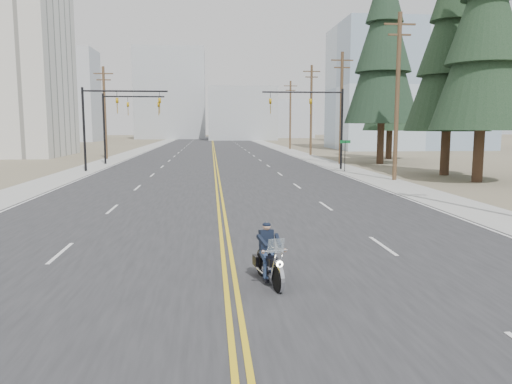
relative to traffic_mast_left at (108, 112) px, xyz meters
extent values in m
plane|color=#776D56|center=(8.98, -32.00, -4.94)|extent=(400.00, 400.00, 0.00)
cube|color=#303033|center=(8.98, 38.00, -4.93)|extent=(20.00, 200.00, 0.01)
cube|color=#A5A5A0|center=(-2.52, 38.00, -4.93)|extent=(3.00, 200.00, 0.01)
cube|color=#A5A5A0|center=(20.48, 38.00, -4.93)|extent=(3.00, 200.00, 0.01)
cylinder|color=black|center=(-2.02, 0.00, -1.44)|extent=(0.20, 0.20, 7.00)
cylinder|color=black|center=(1.48, 0.00, 1.76)|extent=(7.00, 0.14, 0.14)
imported|color=#BF8C0C|center=(0.78, 0.00, 1.11)|extent=(0.21, 0.26, 1.30)
imported|color=#BF8C0C|center=(4.28, 0.00, 1.11)|extent=(0.21, 0.26, 1.30)
cylinder|color=black|center=(19.98, 0.00, -1.44)|extent=(0.20, 0.20, 7.00)
cylinder|color=black|center=(16.48, 0.00, 1.76)|extent=(7.00, 0.14, 0.14)
imported|color=#BF8C0C|center=(17.18, 0.00, 1.11)|extent=(0.21, 0.26, 1.30)
imported|color=#BF8C0C|center=(13.68, 0.00, 1.11)|extent=(0.21, 0.26, 1.30)
cylinder|color=black|center=(-2.02, 8.00, -1.44)|extent=(0.20, 0.20, 7.00)
cylinder|color=black|center=(0.98, 8.00, 1.76)|extent=(6.00, 0.14, 0.14)
imported|color=#BF8C0C|center=(0.38, 8.00, 1.11)|extent=(0.21, 0.26, 1.30)
imported|color=#BF8C0C|center=(3.38, 8.00, 1.11)|extent=(0.21, 0.26, 1.30)
cylinder|color=black|center=(19.78, -2.00, -3.64)|extent=(0.06, 0.06, 2.60)
cube|color=#0C5926|center=(19.78, -2.00, -2.44)|extent=(0.90, 0.03, 0.25)
cylinder|color=brown|center=(21.48, -9.00, 0.81)|extent=(0.30, 0.30, 11.50)
cube|color=brown|center=(21.48, -9.00, 5.76)|extent=(2.20, 0.12, 0.12)
cube|color=brown|center=(21.48, -9.00, 5.06)|extent=(1.60, 0.12, 0.12)
cylinder|color=brown|center=(21.48, 6.00, 0.56)|extent=(0.30, 0.30, 11.00)
cube|color=brown|center=(21.48, 6.00, 5.26)|extent=(2.20, 0.12, 0.12)
cube|color=brown|center=(21.48, 6.00, 4.56)|extent=(1.60, 0.12, 0.12)
cylinder|color=brown|center=(21.48, 21.00, 0.81)|extent=(0.30, 0.30, 11.50)
cube|color=brown|center=(21.48, 21.00, 5.76)|extent=(2.20, 0.12, 0.12)
cube|color=brown|center=(21.48, 21.00, 5.06)|extent=(1.60, 0.12, 0.12)
cylinder|color=brown|center=(21.48, 38.00, 0.56)|extent=(0.30, 0.30, 11.00)
cube|color=brown|center=(21.48, 38.00, 5.26)|extent=(2.20, 0.12, 0.12)
cube|color=brown|center=(21.48, 38.00, 4.56)|extent=(1.60, 0.12, 0.12)
cylinder|color=brown|center=(-3.52, 16.00, 0.31)|extent=(0.30, 0.30, 10.50)
cube|color=brown|center=(-3.52, 16.00, 4.76)|extent=(2.20, 0.12, 0.12)
cube|color=brown|center=(-3.52, 16.00, 4.06)|extent=(1.60, 0.12, 0.12)
cube|color=#9EB5CC|center=(40.98, 38.00, 5.06)|extent=(24.00, 16.00, 20.00)
cube|color=#B7BCC6|center=(-26.02, 83.00, 6.06)|extent=(14.00, 12.00, 22.00)
cube|color=#ADB2B7|center=(16.98, 93.00, 2.06)|extent=(18.00, 14.00, 14.00)
cube|color=#B7BCC6|center=(48.98, 78.00, 4.06)|extent=(16.00, 12.00, 18.00)
cube|color=#ADB2B7|center=(-3.02, 108.00, 8.06)|extent=(20.00, 15.00, 26.00)
cube|color=#B7BCC6|center=(33.98, 118.00, 1.06)|extent=(14.00, 14.00, 12.00)
cube|color=#ADB2B7|center=(-41.02, 98.00, 3.06)|extent=(12.00, 12.00, 16.00)
cylinder|color=#382619|center=(26.72, -10.61, -3.16)|extent=(0.69, 0.69, 3.55)
cone|color=black|center=(26.72, -10.61, 3.93)|extent=(6.70, 6.70, 10.64)
cone|color=black|center=(26.72, -10.61, 6.94)|extent=(5.02, 5.02, 7.98)
cylinder|color=#382619|center=(26.71, -5.77, -3.22)|extent=(0.75, 0.75, 3.42)
cone|color=black|center=(26.71, -5.77, 3.62)|extent=(6.42, 6.42, 10.27)
cone|color=black|center=(26.71, -5.77, 6.54)|extent=(4.82, 4.82, 7.71)
cylinder|color=#382619|center=(25.59, 5.98, -2.90)|extent=(0.71, 0.71, 4.07)
cone|color=black|center=(25.59, 5.98, 5.24)|extent=(7.33, 7.33, 12.21)
cone|color=black|center=(25.59, 5.98, 8.70)|extent=(5.49, 5.49, 9.16)
cylinder|color=#382619|center=(29.07, 13.09, -3.29)|extent=(0.77, 0.77, 3.29)
cone|color=#19321C|center=(29.07, 13.09, 3.30)|extent=(6.15, 6.15, 9.88)
cone|color=#19321C|center=(29.07, 13.09, 6.10)|extent=(4.61, 4.61, 7.41)
cone|color=#19321C|center=(29.07, 13.09, 8.89)|extent=(3.07, 3.07, 5.27)
camera|label=1|loc=(8.53, -43.13, -1.10)|focal=35.00mm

